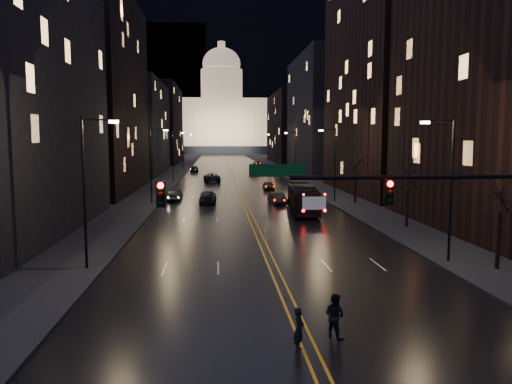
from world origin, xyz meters
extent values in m
plane|color=black|center=(0.00, 0.00, 0.00)|extent=(900.00, 900.00, 0.00)
cube|color=black|center=(0.00, 130.00, 0.01)|extent=(20.00, 320.00, 0.02)
cube|color=black|center=(-14.00, 130.00, 0.08)|extent=(8.00, 320.00, 0.16)
cube|color=black|center=(14.00, 130.00, 0.08)|extent=(8.00, 320.00, 0.16)
cube|color=orange|center=(0.00, 130.00, 0.03)|extent=(0.62, 320.00, 0.01)
cube|color=black|center=(-21.00, 54.00, 14.00)|extent=(12.00, 30.00, 28.00)
cube|color=black|center=(-21.00, 92.00, 10.00)|extent=(12.00, 34.00, 20.00)
cube|color=black|center=(-21.00, 140.00, 12.00)|extent=(12.00, 40.00, 24.00)
cube|color=black|center=(21.00, 50.00, 19.00)|extent=(12.00, 30.00, 38.00)
cube|color=black|center=(21.00, 92.00, 13.00)|extent=(12.00, 34.00, 26.00)
cube|color=black|center=(21.00, 140.00, 11.00)|extent=(12.00, 40.00, 22.00)
cube|color=black|center=(40.00, 380.00, 65.00)|extent=(520.00, 60.00, 130.00)
cube|color=black|center=(0.00, 250.00, 2.00)|extent=(90.00, 50.00, 4.00)
cube|color=#E6BE85|center=(0.00, 250.00, 16.00)|extent=(80.00, 36.00, 24.00)
cylinder|color=beige|center=(0.00, 250.00, 36.00)|extent=(22.00, 22.00, 16.00)
ellipsoid|color=beige|center=(0.00, 250.00, 47.00)|extent=(20.00, 20.00, 17.00)
cylinder|color=#E6BE85|center=(0.00, 250.00, 55.50)|extent=(4.00, 4.00, 6.00)
cylinder|color=black|center=(5.50, 0.00, 6.20)|extent=(12.00, 0.18, 0.18)
cube|color=black|center=(-5.50, 0.00, 5.60)|extent=(0.35, 0.30, 1.00)
cube|color=black|center=(3.50, 0.00, 5.60)|extent=(0.35, 0.30, 1.00)
sphere|color=#FF0705|center=(-5.50, -0.18, 5.95)|extent=(0.24, 0.24, 0.24)
sphere|color=#FF0705|center=(3.50, -0.18, 5.95)|extent=(0.24, 0.24, 0.24)
cube|color=#053F14|center=(-1.00, 0.00, 6.50)|extent=(2.20, 0.06, 0.50)
cylinder|color=black|center=(11.00, 10.00, 4.50)|extent=(0.16, 0.16, 9.00)
cylinder|color=black|center=(10.10, 10.00, 8.80)|extent=(1.80, 0.10, 0.10)
cube|color=#F2C391|center=(9.20, 10.00, 8.70)|extent=(0.50, 0.25, 0.15)
cylinder|color=black|center=(-11.00, 10.00, 4.50)|extent=(0.16, 0.16, 9.00)
cylinder|color=black|center=(-10.10, 10.00, 8.80)|extent=(1.80, 0.10, 0.10)
cube|color=#F2C391|center=(-9.20, 10.00, 8.70)|extent=(0.50, 0.25, 0.15)
cylinder|color=black|center=(11.00, 40.00, 4.50)|extent=(0.16, 0.16, 9.00)
cylinder|color=black|center=(10.10, 40.00, 8.80)|extent=(1.80, 0.10, 0.10)
cube|color=#F2C391|center=(9.20, 40.00, 8.70)|extent=(0.50, 0.25, 0.15)
cylinder|color=black|center=(-11.00, 40.00, 4.50)|extent=(0.16, 0.16, 9.00)
cylinder|color=black|center=(-10.10, 40.00, 8.80)|extent=(1.80, 0.10, 0.10)
cube|color=#F2C391|center=(-9.20, 40.00, 8.70)|extent=(0.50, 0.25, 0.15)
cylinder|color=black|center=(11.00, 70.00, 4.50)|extent=(0.16, 0.16, 9.00)
cylinder|color=black|center=(10.10, 70.00, 8.80)|extent=(1.80, 0.10, 0.10)
cube|color=#F2C391|center=(9.20, 70.00, 8.70)|extent=(0.50, 0.25, 0.15)
cylinder|color=black|center=(-11.00, 70.00, 4.50)|extent=(0.16, 0.16, 9.00)
cylinder|color=black|center=(-10.10, 70.00, 8.80)|extent=(1.80, 0.10, 0.10)
cube|color=#F2C391|center=(-9.20, 70.00, 8.70)|extent=(0.50, 0.25, 0.15)
cylinder|color=black|center=(11.00, 100.00, 4.50)|extent=(0.16, 0.16, 9.00)
cylinder|color=black|center=(10.10, 100.00, 8.80)|extent=(1.80, 0.10, 0.10)
cube|color=#F2C391|center=(9.20, 100.00, 8.70)|extent=(0.50, 0.25, 0.15)
cylinder|color=black|center=(-11.00, 100.00, 4.50)|extent=(0.16, 0.16, 9.00)
cylinder|color=black|center=(-10.10, 100.00, 8.80)|extent=(1.80, 0.10, 0.10)
cube|color=#F2C391|center=(-9.20, 100.00, 8.70)|extent=(0.50, 0.25, 0.15)
cylinder|color=black|center=(13.00, 8.00, 1.75)|extent=(0.24, 0.24, 3.50)
cylinder|color=black|center=(13.00, 22.00, 1.75)|extent=(0.24, 0.24, 3.50)
cylinder|color=black|center=(13.00, 38.00, 1.75)|extent=(0.24, 0.24, 3.50)
imported|color=black|center=(5.64, 31.72, 1.49)|extent=(3.35, 10.86, 2.98)
imported|color=black|center=(-4.38, 40.47, 0.82)|extent=(2.12, 4.91, 1.65)
imported|color=black|center=(-8.50, 42.53, 0.74)|extent=(1.67, 4.52, 1.48)
imported|color=black|center=(-4.14, 70.16, 0.82)|extent=(3.21, 6.09, 1.63)
imported|color=black|center=(-8.50, 97.85, 0.71)|extent=(2.32, 5.02, 1.42)
imported|color=black|center=(3.80, 38.65, 0.69)|extent=(1.99, 4.32, 1.37)
imported|color=black|center=(4.48, 54.87, 0.68)|extent=(1.62, 3.97, 1.35)
imported|color=black|center=(4.77, 85.61, 0.68)|extent=(2.12, 4.74, 1.35)
imported|color=black|center=(8.50, 123.21, 0.64)|extent=(2.56, 4.82, 1.29)
imported|color=black|center=(-0.41, -2.00, 0.81)|extent=(0.60, 0.70, 1.62)
imported|color=black|center=(1.17, -0.91, 0.88)|extent=(0.93, 0.95, 1.77)
camera|label=1|loc=(-3.38, -19.34, 7.74)|focal=35.00mm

